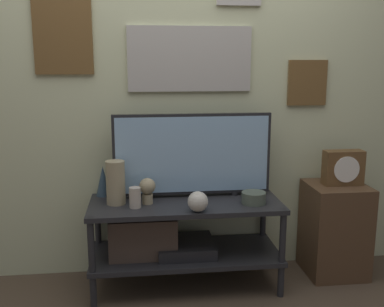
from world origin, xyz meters
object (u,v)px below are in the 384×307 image
vase_round_glass (198,202)px  vase_tall_ceramic (116,183)px  television (193,154)px  candle_jar (135,198)px  decorative_bust (147,189)px  vase_wide_bowl (254,198)px  vase_slim_bronze (103,181)px  mantel_clock (343,168)px

vase_round_glass → vase_tall_ceramic: bearing=157.0°
television → candle_jar: television is taller
candle_jar → decorative_bust: (0.08, 0.07, 0.03)m
decorative_bust → vase_round_glass: bearing=-32.6°
television → vase_wide_bowl: television is taller
vase_slim_bronze → vase_wide_bowl: (0.94, -0.28, -0.06)m
vase_round_glass → mantel_clock: mantel_clock is taller
vase_slim_bronze → vase_round_glass: 0.69m
candle_jar → mantel_clock: 1.38m
vase_tall_ceramic → vase_round_glass: size_ratio=2.24×
television → decorative_bust: television is taller
television → vase_round_glass: television is taller
vase_round_glass → vase_wide_bowl: bearing=16.9°
vase_slim_bronze → decorative_bust: vase_slim_bronze is taller
mantel_clock → vase_round_glass: bearing=-165.8°
decorative_bust → candle_jar: bearing=-138.1°
vase_wide_bowl → vase_tall_ceramic: bearing=173.6°
vase_slim_bronze → vase_wide_bowl: vase_slim_bronze is taller
vase_wide_bowl → decorative_bust: (-0.65, 0.07, 0.06)m
vase_wide_bowl → vase_slim_bronze: bearing=163.2°
vase_round_glass → candle_jar: candle_jar is taller
vase_slim_bronze → vase_wide_bowl: bearing=-16.8°
vase_slim_bronze → mantel_clock: 1.58m
candle_jar → decorative_bust: 0.11m
candle_jar → mantel_clock: (1.37, 0.14, 0.11)m
television → decorative_bust: (-0.29, -0.12, -0.18)m
candle_jar → decorative_bust: size_ratio=0.77×
vase_round_glass → decorative_bust: bearing=147.4°
candle_jar → mantel_clock: mantel_clock is taller
television → mantel_clock: television is taller
television → vase_round_glass: size_ratio=8.36×
vase_round_glass → candle_jar: bearing=162.2°
vase_slim_bronze → candle_jar: vase_slim_bronze is taller
television → vase_tall_ceramic: (-0.49, -0.10, -0.14)m
candle_jar → vase_wide_bowl: bearing=-0.5°
vase_tall_ceramic → vase_wide_bowl: size_ratio=1.80×
vase_wide_bowl → decorative_bust: 0.66m
candle_jar → decorative_bust: decorative_bust is taller
decorative_bust → mantel_clock: bearing=3.1°
vase_slim_bronze → mantel_clock: (1.57, -0.14, 0.08)m
television → vase_wide_bowl: bearing=-28.0°
mantel_clock → vase_tall_ceramic: bearing=-178.1°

